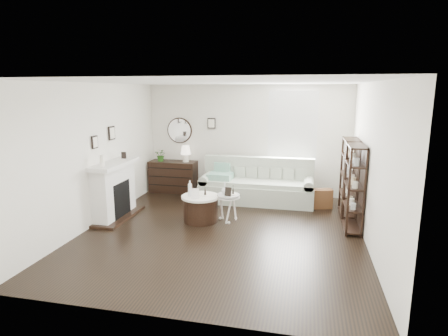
% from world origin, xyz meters
% --- Properties ---
extents(room, '(5.50, 5.50, 5.50)m').
position_xyz_m(room, '(0.73, 2.70, 1.60)').
color(room, black).
rests_on(room, ground).
extents(fireplace, '(0.50, 1.40, 1.84)m').
position_xyz_m(fireplace, '(-2.32, 0.30, 0.54)').
color(fireplace, white).
rests_on(fireplace, ground).
extents(shelf_unit_far, '(0.30, 0.80, 1.60)m').
position_xyz_m(shelf_unit_far, '(2.33, 1.55, 0.80)').
color(shelf_unit_far, black).
rests_on(shelf_unit_far, ground).
extents(shelf_unit_near, '(0.30, 0.80, 1.60)m').
position_xyz_m(shelf_unit_near, '(2.33, 0.65, 0.80)').
color(shelf_unit_near, black).
rests_on(shelf_unit_near, ground).
extents(sofa, '(2.60, 0.90, 1.01)m').
position_xyz_m(sofa, '(0.35, 2.08, 0.33)').
color(sofa, '#ABB6A3').
rests_on(sofa, ground).
extents(quilt, '(0.57, 0.48, 0.14)m').
position_xyz_m(quilt, '(-0.50, 1.95, 0.59)').
color(quilt, '#268C5B').
rests_on(quilt, sofa).
extents(suitcase, '(0.68, 0.37, 0.43)m').
position_xyz_m(suitcase, '(1.72, 1.83, 0.21)').
color(suitcase, brown).
rests_on(suitcase, ground).
extents(dresser, '(1.19, 0.51, 0.79)m').
position_xyz_m(dresser, '(-1.86, 2.47, 0.40)').
color(dresser, black).
rests_on(dresser, ground).
extents(table_lamp, '(0.34, 0.34, 0.41)m').
position_xyz_m(table_lamp, '(-1.51, 2.47, 1.00)').
color(table_lamp, white).
rests_on(table_lamp, dresser).
extents(potted_plant, '(0.31, 0.28, 0.31)m').
position_xyz_m(potted_plant, '(-2.15, 2.42, 0.95)').
color(potted_plant, '#245518').
rests_on(potted_plant, dresser).
extents(drum_table, '(0.75, 0.75, 0.52)m').
position_xyz_m(drum_table, '(-0.56, 0.47, 0.26)').
color(drum_table, black).
rests_on(drum_table, ground).
extents(pedestal_table, '(0.46, 0.46, 0.55)m').
position_xyz_m(pedestal_table, '(-0.02, 0.58, 0.50)').
color(pedestal_table, silver).
rests_on(pedestal_table, ground).
extents(eiffel_drum, '(0.14, 0.14, 0.19)m').
position_xyz_m(eiffel_drum, '(-0.48, 0.52, 0.62)').
color(eiffel_drum, black).
rests_on(eiffel_drum, drum_table).
extents(bottle_drum, '(0.07, 0.07, 0.32)m').
position_xyz_m(bottle_drum, '(-0.75, 0.39, 0.68)').
color(bottle_drum, silver).
rests_on(bottle_drum, drum_table).
extents(card_frame_drum, '(0.16, 0.09, 0.19)m').
position_xyz_m(card_frame_drum, '(-0.61, 0.28, 0.62)').
color(card_frame_drum, white).
rests_on(card_frame_drum, drum_table).
extents(eiffel_ped, '(0.10, 0.10, 0.16)m').
position_xyz_m(eiffel_ped, '(0.07, 0.61, 0.63)').
color(eiffel_ped, black).
rests_on(eiffel_ped, pedestal_table).
extents(flask_ped, '(0.13, 0.13, 0.24)m').
position_xyz_m(flask_ped, '(-0.10, 0.60, 0.67)').
color(flask_ped, silver).
rests_on(flask_ped, pedestal_table).
extents(card_frame_ped, '(0.14, 0.07, 0.17)m').
position_xyz_m(card_frame_ped, '(0.00, 0.46, 0.64)').
color(card_frame_ped, black).
rests_on(card_frame_ped, pedestal_table).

